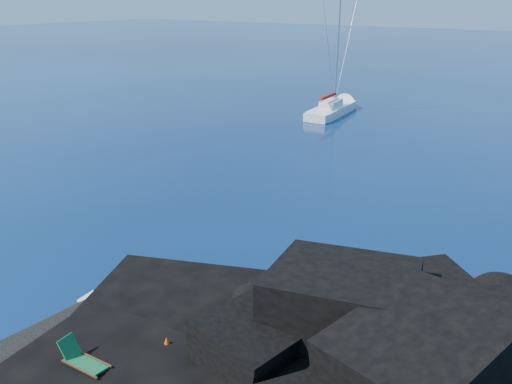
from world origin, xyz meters
TOP-DOWN VIEW (x-y plane):
  - ground at (0.00, 0.00)m, footprint 400.00×400.00m
  - beach at (4.50, 0.50)m, footprint 9.08×6.86m
  - surf_foam at (5.00, 5.00)m, footprint 10.00×8.00m
  - sailboat at (-7.12, 40.35)m, footprint 3.46×12.47m
  - deck_chair at (3.98, -0.47)m, footprint 1.73×0.85m
  - marker_cone at (5.38, 1.82)m, footprint 0.48×0.48m

SIDE VIEW (x-z plane):
  - ground at x=0.00m, z-range 0.00..0.00m
  - beach at x=4.50m, z-range -0.35..0.35m
  - surf_foam at x=5.00m, z-range -0.03..0.03m
  - sailboat at x=-7.12m, z-range -6.45..6.45m
  - marker_cone at x=5.38m, z-range 0.35..0.91m
  - deck_chair at x=3.98m, z-range 0.35..1.51m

